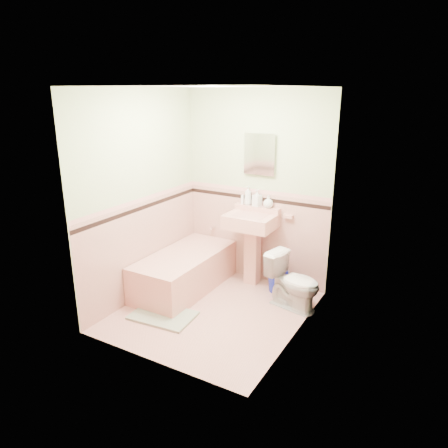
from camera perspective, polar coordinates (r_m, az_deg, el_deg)
The scene contains 32 objects.
floor at distance 5.02m, azimuth -1.44°, elevation -11.71°, with size 2.20×2.20×0.00m, color #D89A8D.
ceiling at distance 4.37m, azimuth -1.71°, elevation 18.16°, with size 2.20×2.20×0.00m, color white.
wall_back at distance 5.48m, azimuth 4.42°, elevation 4.85°, with size 2.50×2.50×0.00m, color beige.
wall_front at distance 3.69m, azimuth -10.46°, elevation -1.85°, with size 2.50×2.50×0.00m, color beige.
wall_left at distance 5.11m, azimuth -11.22°, elevation 3.62°, with size 2.50×2.50×0.00m, color beige.
wall_right at distance 4.13m, azimuth 10.39°, elevation 0.29°, with size 2.50×2.50×0.00m, color beige.
wainscot_back at distance 5.65m, azimuth 4.22°, elevation -1.61°, with size 2.00×2.00×0.00m, color #DA9F92.
wainscot_front at distance 3.96m, azimuth -9.82°, elevation -10.71°, with size 2.00×2.00×0.00m, color #DA9F92.
wainscot_left at distance 5.30m, azimuth -10.70°, elevation -3.22°, with size 2.20×2.20×0.00m, color #DA9F92.
wainscot_right at distance 4.37m, azimuth 9.77°, elevation -7.84°, with size 2.20×2.20×0.00m, color #DA9F92.
accent_back at distance 5.49m, azimuth 4.31°, elevation 3.49°, with size 2.00×2.00×0.00m, color black.
accent_front at distance 3.74m, azimuth -10.17°, elevation -3.65°, with size 2.00×2.00×0.00m, color black.
accent_left at distance 5.13m, azimuth -10.98°, elevation 2.19°, with size 2.20×2.20×0.00m, color black.
accent_right at distance 4.17m, azimuth 10.06°, elevation -1.37°, with size 2.20×2.20×0.00m, color black.
cap_back at distance 5.47m, azimuth 4.33°, elevation 4.51°, with size 2.00×2.00×0.00m, color #D8958D.
cap_front at distance 3.71m, azimuth -10.25°, elevation -2.21°, with size 2.00×2.00×0.00m, color #D8958D.
cap_left at distance 5.11m, azimuth -11.04°, elevation 3.27°, with size 2.20×2.20×0.00m, color #D8958D.
cap_right at distance 4.14m, azimuth 10.14°, elevation -0.07°, with size 2.20×2.20×0.00m, color #D8958D.
bathtub at distance 5.47m, azimuth -5.36°, elevation -6.52°, with size 0.70×1.50×0.45m, color tan.
tub_faucet at distance 5.89m, azimuth -1.47°, elevation -0.44°, with size 0.04×0.04×0.12m, color silver.
sink at distance 5.48m, azimuth 3.63°, elevation -3.54°, with size 0.61×0.51×0.97m, color tan, non-canonical shape.
sink_faucet at distance 5.45m, azimuth 4.37°, elevation 1.51°, with size 0.02×0.02×0.10m, color silver.
medicine_cabinet at distance 5.35m, azimuth 4.89°, elevation 9.43°, with size 0.38×0.04×0.48m, color white.
soap_dish at distance 5.34m, azimuth 8.72°, elevation 1.03°, with size 0.12×0.07×0.04m, color tan.
soap_bottle_left at distance 5.49m, azimuth 3.28°, elevation 3.89°, with size 0.10×0.10×0.25m, color #B2B2B2.
soap_bottle_mid at distance 5.43m, azimuth 4.52°, elevation 3.55°, with size 0.10×0.10×0.22m, color #B2B2B2.
soap_bottle_right at distance 5.38m, azimuth 6.05°, elevation 3.05°, with size 0.13×0.13×0.16m, color #B2B2B2.
tube at distance 5.54m, azimuth 2.51°, elevation 3.34°, with size 0.04×0.04×0.12m, color white.
toilet at distance 5.02m, azimuth 9.47°, elevation -7.75°, with size 0.37×0.64×0.66m, color white.
bucket at distance 5.46m, azimuth 7.34°, elevation -7.68°, with size 0.28×0.28×0.28m, color #101C96, non-canonical shape.
bath_mat at distance 4.95m, azimuth -8.29°, elevation -12.20°, with size 0.71×0.47×0.03m, color gray.
shoe at distance 4.90m, azimuth -7.37°, elevation -11.90°, with size 0.13×0.06×0.05m, color #BF1E59.
Camera 1 is at (2.27, -3.73, 2.47)m, focal length 33.66 mm.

